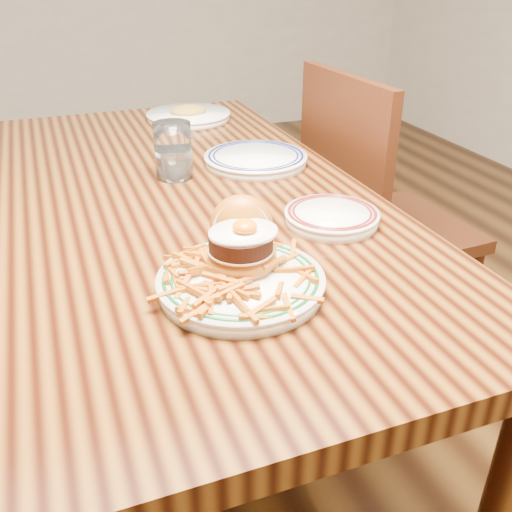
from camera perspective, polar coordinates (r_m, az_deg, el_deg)
name	(u,v)px	position (r m, az deg, el deg)	size (l,w,h in m)	color
floor	(194,432)	(1.75, -6.21, -17.07)	(6.00, 6.00, 0.00)	black
table	(180,227)	(1.36, -7.65, 2.89)	(0.85, 1.60, 0.75)	black
chair_right	(373,219)	(1.79, 11.58, 3.67)	(0.47, 0.47, 0.95)	#39180B
main_plate	(241,267)	(0.93, -1.52, -1.07)	(0.27, 0.29, 0.13)	white
side_plate	(332,216)	(1.16, 7.58, 3.98)	(0.19, 0.19, 0.03)	white
rear_plate	(256,159)	(1.49, -0.02, 9.72)	(0.26, 0.26, 0.03)	white
water_glass	(173,154)	(1.40, -8.26, 10.08)	(0.09, 0.09, 0.13)	white
far_plate	(189,115)	(1.91, -6.76, 13.79)	(0.27, 0.27, 0.05)	white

